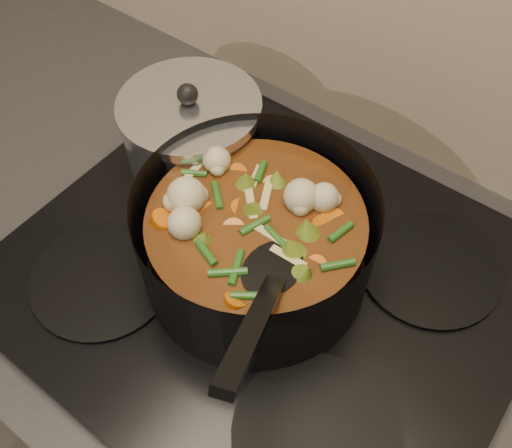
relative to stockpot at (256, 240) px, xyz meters
The scene contains 4 objects.
counter 0.54m from the stockpot, 16.82° to the left, with size 2.64×0.64×0.91m.
stovetop 0.07m from the stockpot, 16.82° to the left, with size 0.62×0.54×0.03m.
stockpot is the anchor object (origin of this frame).
saucepan 0.19m from the stockpot, 153.62° to the left, with size 0.19×0.19×0.15m.
Camera 1 is at (0.22, 1.62, 1.54)m, focal length 40.00 mm.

